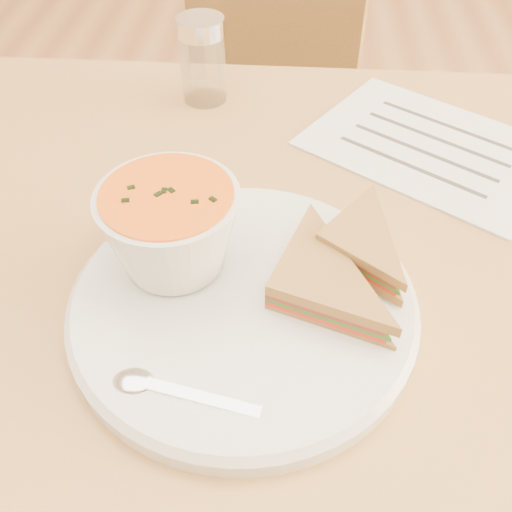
# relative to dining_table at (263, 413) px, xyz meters

# --- Properties ---
(floor) EXTENTS (5.00, 6.00, 0.01)m
(floor) POSITION_rel_dining_table_xyz_m (0.00, 0.00, -0.38)
(floor) COLOR #955A36
(floor) RESTS_ON ground
(dining_table) EXTENTS (1.00, 0.70, 0.75)m
(dining_table) POSITION_rel_dining_table_xyz_m (0.00, 0.00, 0.00)
(dining_table) COLOR olive
(dining_table) RESTS_ON floor
(chair_far) EXTENTS (0.48, 0.48, 0.85)m
(chair_far) POSITION_rel_dining_table_xyz_m (-0.09, 0.55, 0.05)
(chair_far) COLOR brown
(chair_far) RESTS_ON floor
(plate) EXTENTS (0.38, 0.38, 0.02)m
(plate) POSITION_rel_dining_table_xyz_m (-0.01, -0.11, 0.38)
(plate) COLOR silver
(plate) RESTS_ON dining_table
(soup_bowl) EXTENTS (0.13, 0.13, 0.08)m
(soup_bowl) POSITION_rel_dining_table_xyz_m (-0.08, -0.07, 0.43)
(soup_bowl) COLOR silver
(soup_bowl) RESTS_ON plate
(sandwich_half_a) EXTENTS (0.14, 0.14, 0.03)m
(sandwich_half_a) POSITION_rel_dining_table_xyz_m (0.01, -0.12, 0.41)
(sandwich_half_a) COLOR #A26E39
(sandwich_half_a) RESTS_ON plate
(sandwich_half_b) EXTENTS (0.13, 0.13, 0.03)m
(sandwich_half_b) POSITION_rel_dining_table_xyz_m (0.05, -0.06, 0.42)
(sandwich_half_b) COLOR #A26E39
(sandwich_half_b) RESTS_ON plate
(spoon) EXTENTS (0.17, 0.06, 0.01)m
(spoon) POSITION_rel_dining_table_xyz_m (-0.04, -0.21, 0.40)
(spoon) COLOR silver
(spoon) RESTS_ON plate
(paper_menu) EXTENTS (0.34, 0.32, 0.00)m
(paper_menu) POSITION_rel_dining_table_xyz_m (0.19, 0.16, 0.38)
(paper_menu) COLOR white
(paper_menu) RESTS_ON dining_table
(condiment_shaker) EXTENTS (0.07, 0.07, 0.11)m
(condiment_shaker) POSITION_rel_dining_table_xyz_m (-0.10, 0.25, 0.43)
(condiment_shaker) COLOR silver
(condiment_shaker) RESTS_ON dining_table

